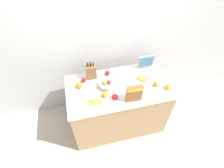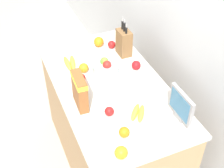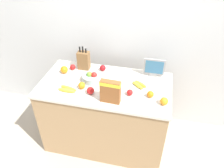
{
  "view_description": "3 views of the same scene",
  "coord_description": "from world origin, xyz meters",
  "px_view_note": "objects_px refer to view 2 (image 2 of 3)",
  "views": [
    {
      "loc": [
        -0.48,
        -1.57,
        2.67
      ],
      "look_at": [
        -0.09,
        -0.0,
        0.97
      ],
      "focal_mm": 28.0,
      "sensor_mm": 36.0,
      "label": 1
    },
    {
      "loc": [
        1.66,
        -0.68,
        2.38
      ],
      "look_at": [
        0.06,
        -0.01,
        0.94
      ],
      "focal_mm": 50.0,
      "sensor_mm": 36.0,
      "label": 2
    },
    {
      "loc": [
        0.51,
        -1.87,
        2.31
      ],
      "look_at": [
        0.09,
        -0.04,
        0.94
      ],
      "focal_mm": 35.0,
      "sensor_mm": 36.0,
      "label": 3
    }
  ],
  "objects_px": {
    "cereal_box": "(80,90)",
    "banana_bunch_right": "(70,63)",
    "apple_leftmost": "(136,65)",
    "orange_near_bowl": "(121,153)",
    "banana_bunch_left": "(138,113)",
    "orange_front_right": "(84,68)",
    "orange_front_left": "(124,132)",
    "small_monitor": "(181,105)",
    "fruit_bowl": "(106,67)",
    "apple_middle": "(112,44)",
    "apple_front": "(80,79)",
    "knife_block": "(124,42)",
    "apple_rear": "(109,111)",
    "orange_by_cereal": "(99,42)"
  },
  "relations": [
    {
      "from": "banana_bunch_right",
      "to": "orange_front_right",
      "type": "xyz_separation_m",
      "value": [
        0.13,
        0.07,
        0.02
      ]
    },
    {
      "from": "small_monitor",
      "to": "orange_front_left",
      "type": "xyz_separation_m",
      "value": [
        -0.0,
        -0.39,
        -0.08
      ]
    },
    {
      "from": "cereal_box",
      "to": "small_monitor",
      "type": "bearing_deg",
      "value": 58.5
    },
    {
      "from": "apple_rear",
      "to": "apple_leftmost",
      "type": "relative_size",
      "value": 0.87
    },
    {
      "from": "knife_block",
      "to": "banana_bunch_left",
      "type": "xyz_separation_m",
      "value": [
        0.7,
        -0.21,
        -0.09
      ]
    },
    {
      "from": "knife_block",
      "to": "orange_front_left",
      "type": "bearing_deg",
      "value": -24.28
    },
    {
      "from": "orange_front_left",
      "to": "orange_by_cereal",
      "type": "bearing_deg",
      "value": 167.63
    },
    {
      "from": "banana_bunch_right",
      "to": "apple_leftmost",
      "type": "relative_size",
      "value": 2.79
    },
    {
      "from": "apple_rear",
      "to": "cereal_box",
      "type": "bearing_deg",
      "value": -139.81
    },
    {
      "from": "fruit_bowl",
      "to": "apple_middle",
      "type": "distance_m",
      "value": 0.34
    },
    {
      "from": "fruit_bowl",
      "to": "apple_rear",
      "type": "xyz_separation_m",
      "value": [
        0.45,
        -0.16,
        -0.01
      ]
    },
    {
      "from": "fruit_bowl",
      "to": "orange_front_right",
      "type": "xyz_separation_m",
      "value": [
        -0.06,
        -0.16,
        -0.0
      ]
    },
    {
      "from": "apple_rear",
      "to": "orange_front_left",
      "type": "distance_m",
      "value": 0.21
    },
    {
      "from": "apple_front",
      "to": "orange_front_right",
      "type": "height_order",
      "value": "apple_front"
    },
    {
      "from": "fruit_bowl",
      "to": "banana_bunch_right",
      "type": "bearing_deg",
      "value": -129.71
    },
    {
      "from": "orange_by_cereal",
      "to": "orange_near_bowl",
      "type": "distance_m",
      "value": 1.2
    },
    {
      "from": "apple_middle",
      "to": "apple_rear",
      "type": "relative_size",
      "value": 1.06
    },
    {
      "from": "banana_bunch_left",
      "to": "apple_front",
      "type": "relative_size",
      "value": 2.3
    },
    {
      "from": "knife_block",
      "to": "apple_rear",
      "type": "relative_size",
      "value": 5.18
    },
    {
      "from": "knife_block",
      "to": "cereal_box",
      "type": "distance_m",
      "value": 0.7
    },
    {
      "from": "apple_leftmost",
      "to": "orange_front_left",
      "type": "height_order",
      "value": "apple_leftmost"
    },
    {
      "from": "orange_front_right",
      "to": "orange_front_left",
      "type": "height_order",
      "value": "orange_front_right"
    },
    {
      "from": "orange_by_cereal",
      "to": "orange_front_left",
      "type": "relative_size",
      "value": 1.26
    },
    {
      "from": "apple_leftmost",
      "to": "orange_near_bowl",
      "type": "relative_size",
      "value": 0.92
    },
    {
      "from": "apple_middle",
      "to": "apple_front",
      "type": "bearing_deg",
      "value": -48.69
    },
    {
      "from": "fruit_bowl",
      "to": "banana_bunch_right",
      "type": "xyz_separation_m",
      "value": [
        -0.19,
        -0.23,
        -0.02
      ]
    },
    {
      "from": "apple_leftmost",
      "to": "orange_near_bowl",
      "type": "bearing_deg",
      "value": -31.98
    },
    {
      "from": "cereal_box",
      "to": "apple_leftmost",
      "type": "relative_size",
      "value": 3.3
    },
    {
      "from": "apple_leftmost",
      "to": "banana_bunch_left",
      "type": "bearing_deg",
      "value": -24.64
    },
    {
      "from": "fruit_bowl",
      "to": "banana_bunch_right",
      "type": "relative_size",
      "value": 1.04
    },
    {
      "from": "banana_bunch_left",
      "to": "orange_front_right",
      "type": "xyz_separation_m",
      "value": [
        -0.59,
        -0.18,
        0.02
      ]
    },
    {
      "from": "cereal_box",
      "to": "apple_front",
      "type": "height_order",
      "value": "cereal_box"
    },
    {
      "from": "orange_front_left",
      "to": "knife_block",
      "type": "bearing_deg",
      "value": 155.72
    },
    {
      "from": "apple_middle",
      "to": "apple_rear",
      "type": "bearing_deg",
      "value": -23.86
    },
    {
      "from": "small_monitor",
      "to": "apple_rear",
      "type": "height_order",
      "value": "small_monitor"
    },
    {
      "from": "small_monitor",
      "to": "apple_leftmost",
      "type": "distance_m",
      "value": 0.61
    },
    {
      "from": "banana_bunch_left",
      "to": "orange_front_right",
      "type": "height_order",
      "value": "orange_front_right"
    },
    {
      "from": "apple_rear",
      "to": "orange_front_right",
      "type": "height_order",
      "value": "orange_front_right"
    },
    {
      "from": "fruit_bowl",
      "to": "orange_near_bowl",
      "type": "height_order",
      "value": "fruit_bowl"
    },
    {
      "from": "apple_rear",
      "to": "orange_front_left",
      "type": "bearing_deg",
      "value": 3.93
    },
    {
      "from": "small_monitor",
      "to": "apple_front",
      "type": "xyz_separation_m",
      "value": [
        -0.61,
        -0.48,
        -0.08
      ]
    },
    {
      "from": "small_monitor",
      "to": "banana_bunch_right",
      "type": "relative_size",
      "value": 1.16
    },
    {
      "from": "small_monitor",
      "to": "cereal_box",
      "type": "height_order",
      "value": "cereal_box"
    },
    {
      "from": "knife_block",
      "to": "fruit_bowl",
      "type": "relative_size",
      "value": 1.55
    },
    {
      "from": "banana_bunch_right",
      "to": "apple_middle",
      "type": "xyz_separation_m",
      "value": [
        -0.1,
        0.41,
        0.01
      ]
    },
    {
      "from": "orange_by_cereal",
      "to": "orange_front_right",
      "type": "distance_m",
      "value": 0.39
    },
    {
      "from": "banana_bunch_left",
      "to": "banana_bunch_right",
      "type": "xyz_separation_m",
      "value": [
        -0.72,
        -0.25,
        0.0
      ]
    },
    {
      "from": "cereal_box",
      "to": "banana_bunch_right",
      "type": "bearing_deg",
      "value": 174.92
    },
    {
      "from": "fruit_bowl",
      "to": "apple_leftmost",
      "type": "distance_m",
      "value": 0.24
    },
    {
      "from": "knife_block",
      "to": "small_monitor",
      "type": "relative_size",
      "value": 1.4
    }
  ]
}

